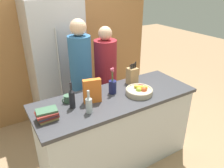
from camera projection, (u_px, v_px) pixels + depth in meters
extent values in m
plane|color=#A37F5B|center=(115.00, 158.00, 2.86)|extent=(14.00, 14.00, 0.00)
cube|color=silver|center=(116.00, 131.00, 2.67)|extent=(1.79, 0.67, 0.89)
cube|color=#38383D|center=(116.00, 98.00, 2.47)|extent=(1.87, 0.70, 0.04)
cube|color=#9E6B3D|center=(64.00, 36.00, 3.49)|extent=(3.07, 0.12, 2.60)
cube|color=#B7B7BC|center=(57.00, 66.00, 3.23)|extent=(0.74, 0.60, 1.91)
cylinder|color=#B7B7BC|center=(60.00, 68.00, 2.92)|extent=(0.02, 0.02, 1.05)
cylinder|color=tan|center=(139.00, 92.00, 2.50)|extent=(0.31, 0.31, 0.06)
torus|color=tan|center=(139.00, 90.00, 2.49)|extent=(0.31, 0.31, 0.02)
sphere|color=#C64C23|center=(144.00, 90.00, 2.47)|extent=(0.07, 0.07, 0.07)
sphere|color=red|center=(140.00, 87.00, 2.54)|extent=(0.08, 0.08, 0.08)
sphere|color=#99B233|center=(139.00, 90.00, 2.48)|extent=(0.07, 0.07, 0.07)
cylinder|color=yellow|center=(141.00, 87.00, 2.51)|extent=(0.13, 0.13, 0.03)
cube|color=tan|center=(132.00, 76.00, 2.73)|extent=(0.12, 0.11, 0.21)
cylinder|color=black|center=(130.00, 67.00, 2.65)|extent=(0.01, 0.01, 0.07)
cylinder|color=black|center=(132.00, 67.00, 2.65)|extent=(0.01, 0.01, 0.08)
cylinder|color=black|center=(132.00, 67.00, 2.67)|extent=(0.01, 0.01, 0.07)
cylinder|color=black|center=(133.00, 66.00, 2.67)|extent=(0.01, 0.01, 0.07)
cylinder|color=black|center=(134.00, 66.00, 2.68)|extent=(0.01, 0.01, 0.07)
cylinder|color=black|center=(136.00, 65.00, 2.69)|extent=(0.01, 0.01, 0.09)
cylinder|color=#191E4C|center=(113.00, 87.00, 2.51)|extent=(0.09, 0.09, 0.15)
cylinder|color=#477538|center=(113.00, 76.00, 2.45)|extent=(0.01, 0.01, 0.12)
sphere|color=#C64C66|center=(113.00, 71.00, 2.42)|extent=(0.03, 0.03, 0.03)
cylinder|color=#477538|center=(112.00, 76.00, 2.45)|extent=(0.02, 0.01, 0.12)
sphere|color=#C64C66|center=(112.00, 71.00, 2.43)|extent=(0.02, 0.02, 0.02)
cylinder|color=#477538|center=(112.00, 75.00, 2.43)|extent=(0.01, 0.02, 0.14)
sphere|color=#C64C66|center=(112.00, 70.00, 2.40)|extent=(0.03, 0.03, 0.03)
cylinder|color=#477538|center=(113.00, 75.00, 2.44)|extent=(0.02, 0.01, 0.15)
sphere|color=#C64C66|center=(113.00, 69.00, 2.40)|extent=(0.03, 0.03, 0.03)
cube|color=orange|center=(92.00, 91.00, 2.30)|extent=(0.20, 0.10, 0.26)
cylinder|color=#42664C|center=(68.00, 99.00, 2.33)|extent=(0.09, 0.09, 0.08)
torus|color=#42664C|center=(64.00, 100.00, 2.30)|extent=(0.06, 0.03, 0.06)
cube|color=#99844C|center=(48.00, 118.00, 2.05)|extent=(0.18, 0.12, 0.02)
cube|color=maroon|center=(48.00, 116.00, 2.05)|extent=(0.19, 0.15, 0.02)
cube|color=#2D334C|center=(47.00, 115.00, 2.03)|extent=(0.20, 0.13, 0.02)
cube|color=maroon|center=(47.00, 113.00, 2.02)|extent=(0.20, 0.15, 0.02)
cube|color=#3D6047|center=(47.00, 111.00, 2.02)|extent=(0.20, 0.14, 0.02)
cylinder|color=black|center=(72.00, 100.00, 2.21)|extent=(0.06, 0.06, 0.18)
cone|color=black|center=(71.00, 91.00, 2.17)|extent=(0.06, 0.06, 0.03)
cylinder|color=black|center=(71.00, 86.00, 2.14)|extent=(0.02, 0.02, 0.07)
cylinder|color=#B2BCC1|center=(89.00, 106.00, 2.13)|extent=(0.07, 0.07, 0.15)
cone|color=#B2BCC1|center=(89.00, 98.00, 2.10)|extent=(0.07, 0.07, 0.03)
cylinder|color=#B2BCC1|center=(88.00, 94.00, 2.08)|extent=(0.02, 0.02, 0.06)
cube|color=#383842|center=(84.00, 114.00, 3.06)|extent=(0.22, 0.15, 0.83)
cylinder|color=#2D6093|center=(80.00, 63.00, 2.74)|extent=(0.28, 0.28, 0.69)
sphere|color=#DBAD89|center=(78.00, 27.00, 2.54)|extent=(0.20, 0.20, 0.20)
cube|color=#383842|center=(106.00, 106.00, 3.32)|extent=(0.29, 0.25, 0.76)
cylinder|color=maroon|center=(106.00, 63.00, 3.02)|extent=(0.31, 0.31, 0.63)
sphere|color=#DBAD89|center=(105.00, 33.00, 2.84)|extent=(0.18, 0.18, 0.18)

